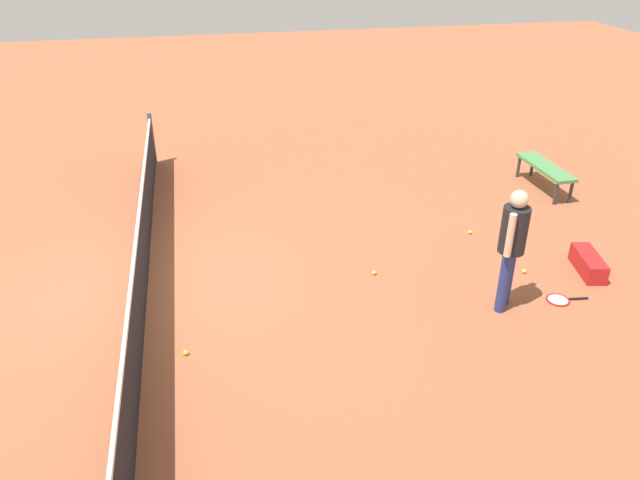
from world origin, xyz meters
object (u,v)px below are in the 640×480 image
(player_near_side, at_px, (512,240))
(courtside_bench, at_px, (545,169))
(tennis_ball_baseline, at_px, (470,232))
(equipment_bag, at_px, (587,262))
(tennis_ball_midcourt, at_px, (524,271))
(tennis_ball_near_player, at_px, (186,353))
(tennis_racket_near_player, at_px, (560,300))
(tennis_ball_by_net, at_px, (374,273))

(player_near_side, xyz_separation_m, courtside_bench, (3.49, -2.57, -0.59))
(tennis_ball_baseline, xyz_separation_m, courtside_bench, (1.44, -2.11, 0.38))
(player_near_side, bearing_deg, equipment_bag, -69.74)
(tennis_ball_midcourt, bearing_deg, player_near_side, 135.16)
(courtside_bench, distance_m, equipment_bag, 3.04)
(tennis_ball_near_player, bearing_deg, tennis_racket_near_player, -88.46)
(tennis_racket_near_player, distance_m, tennis_ball_by_net, 2.58)
(tennis_ball_midcourt, relative_size, equipment_bag, 0.08)
(tennis_ball_baseline, bearing_deg, tennis_racket_near_player, -169.28)
(tennis_ball_near_player, distance_m, tennis_ball_by_net, 3.03)
(tennis_ball_midcourt, height_order, courtside_bench, courtside_bench)
(tennis_ball_near_player, relative_size, tennis_ball_midcourt, 1.00)
(tennis_ball_near_player, relative_size, equipment_bag, 0.08)
(tennis_racket_near_player, bearing_deg, player_near_side, 87.44)
(courtside_bench, bearing_deg, tennis_ball_midcourt, 146.29)
(tennis_racket_near_player, relative_size, tennis_ball_near_player, 9.06)
(tennis_ball_midcourt, distance_m, equipment_bag, 0.94)
(courtside_bench, bearing_deg, tennis_racket_near_player, 154.02)
(courtside_bench, bearing_deg, tennis_ball_by_net, 120.35)
(tennis_ball_by_net, distance_m, equipment_bag, 3.15)
(tennis_ball_midcourt, bearing_deg, tennis_ball_by_net, 79.26)
(tennis_racket_near_player, height_order, tennis_ball_near_player, tennis_ball_near_player)
(player_near_side, relative_size, tennis_ball_near_player, 25.76)
(tennis_ball_near_player, distance_m, equipment_bag, 5.89)
(tennis_ball_near_player, relative_size, courtside_bench, 0.04)
(courtside_bench, xyz_separation_m, equipment_bag, (-2.88, 0.91, -0.28))
(player_near_side, height_order, tennis_racket_near_player, player_near_side)
(tennis_ball_near_player, bearing_deg, player_near_side, -87.63)
(player_near_side, height_order, tennis_ball_near_player, player_near_side)
(tennis_ball_near_player, distance_m, courtside_bench, 7.69)
(tennis_ball_near_player, bearing_deg, courtside_bench, -61.51)
(player_near_side, xyz_separation_m, tennis_ball_midcourt, (0.72, -0.72, -0.98))
(equipment_bag, bearing_deg, player_near_side, 110.26)
(tennis_ball_near_player, height_order, tennis_ball_by_net, same)
(tennis_ball_midcourt, xyz_separation_m, courtside_bench, (2.77, -1.85, 0.38))
(tennis_ball_by_net, bearing_deg, tennis_ball_baseline, -64.44)
(player_near_side, bearing_deg, courtside_bench, -36.32)
(tennis_racket_near_player, height_order, tennis_ball_by_net, tennis_ball_by_net)
(tennis_ball_by_net, height_order, tennis_ball_baseline, same)
(equipment_bag, bearing_deg, courtside_bench, -17.60)
(player_near_side, relative_size, courtside_bench, 1.13)
(player_near_side, distance_m, tennis_ball_baseline, 2.31)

